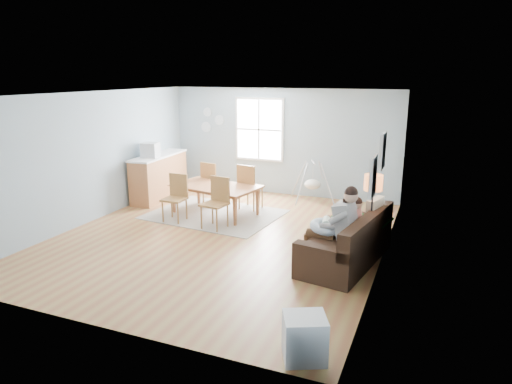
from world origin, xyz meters
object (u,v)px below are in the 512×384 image
at_px(chair_nw, 211,180).
at_px(chair_ne, 248,184).
at_px(sofa, 349,245).
at_px(monitor, 150,150).
at_px(counter, 159,176).
at_px(floor_lamp, 373,190).
at_px(father, 336,224).
at_px(toddler, 350,217).
at_px(storage_cube, 304,338).
at_px(baby_swing, 313,184).
at_px(dining_table, 214,200).
at_px(chair_se, 217,199).
at_px(chair_sw, 176,194).

relative_size(chair_nw, chair_ne, 0.97).
distance_m(sofa, monitor, 5.61).
relative_size(counter, monitor, 4.64).
height_order(floor_lamp, chair_nw, floor_lamp).
relative_size(father, toddler, 1.58).
bearing_deg(storage_cube, baby_swing, 104.39).
height_order(sofa, dining_table, sofa).
bearing_deg(storage_cube, father, 95.15).
relative_size(father, chair_ne, 1.30).
distance_m(counter, monitor, 0.81).
relative_size(sofa, father, 1.62).
relative_size(sofa, storage_cube, 3.81).
height_order(toddler, dining_table, toddler).
bearing_deg(chair_se, sofa, -15.98).
relative_size(chair_ne, monitor, 2.47).
relative_size(chair_sw, chair_se, 0.96).
height_order(chair_sw, chair_se, chair_se).
distance_m(dining_table, baby_swing, 2.57).
height_order(chair_se, chair_nw, chair_se).
height_order(floor_lamp, monitor, floor_lamp).
bearing_deg(chair_ne, monitor, -174.42).
distance_m(storage_cube, chair_ne, 5.72).
relative_size(father, chair_se, 1.33).
bearing_deg(father, baby_swing, 110.34).
xyz_separation_m(father, floor_lamp, (0.47, 0.54, 0.48)).
bearing_deg(sofa, counter, 156.15).
bearing_deg(father, sofa, 56.28).
relative_size(chair_nw, baby_swing, 0.81).
relative_size(storage_cube, monitor, 1.37).
bearing_deg(baby_swing, monitor, -157.20).
bearing_deg(chair_ne, storage_cube, -60.99).
height_order(counter, monitor, monitor).
bearing_deg(sofa, chair_nw, 148.66).
bearing_deg(floor_lamp, baby_swing, 120.21).
height_order(chair_sw, baby_swing, chair_sw).
distance_m(father, monitor, 5.48).
bearing_deg(monitor, baby_swing, 22.80).
relative_size(father, dining_table, 0.74).
relative_size(dining_table, chair_sw, 1.89).
height_order(storage_cube, chair_se, chair_se).
bearing_deg(toddler, chair_sw, 169.69).
relative_size(chair_ne, counter, 0.53).
height_order(floor_lamp, dining_table, floor_lamp).
height_order(chair_ne, counter, counter).
height_order(toddler, storage_cube, toddler).
xyz_separation_m(sofa, counter, (-5.21, 2.30, 0.25)).
relative_size(floor_lamp, monitor, 3.40).
xyz_separation_m(floor_lamp, baby_swing, (-1.85, 3.18, -0.78)).
distance_m(floor_lamp, chair_se, 3.24).
bearing_deg(chair_se, counter, 147.82).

